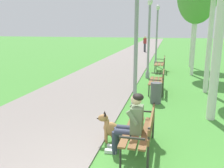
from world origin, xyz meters
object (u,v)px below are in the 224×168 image
Objects in this scene: person_seated_on_near_bench at (131,121)px; lamp_post_near at (136,42)px; litter_bin at (156,93)px; park_bench_mid at (158,79)px; lamp_post_mid at (149,38)px; pedestrian_distant at (145,44)px; park_bench_near at (142,129)px; dog_shepherd at (114,130)px; park_bench_far at (161,63)px; lamp_post_far at (157,35)px; birch_tree_fifth at (195,0)px.

lamp_post_near reaches higher than person_seated_on_near_bench.
litter_bin is at bearing 84.90° from person_seated_on_near_bench.
lamp_post_mid is (-0.64, 2.67, 1.46)m from park_bench_mid.
litter_bin is 17.27m from pedestrian_distant.
person_seated_on_near_bench is 0.31× the size of lamp_post_near.
person_seated_on_near_bench is 3.44m from litter_bin.
park_bench_near is 1.00× the size of park_bench_mid.
dog_shepherd is at bearing -104.11° from litter_bin.
person_seated_on_near_bench is 7.61m from lamp_post_mid.
person_seated_on_near_bench is 0.33× the size of lamp_post_mid.
person_seated_on_near_bench reaches higher than park_bench_near.
person_seated_on_near_bench is 2.77m from lamp_post_near.
litter_bin is at bearing 61.18° from lamp_post_near.
pedestrian_distant reaches higher than park_bench_far.
pedestrian_distant is at bearing 100.23° from lamp_post_far.
park_bench_near is at bearing 20.55° from person_seated_on_near_bench.
lamp_post_far is 0.73× the size of birch_tree_fifth.
park_bench_far is 0.39× the size of lamp_post_mid.
dog_shepherd is 12.10m from birch_tree_fifth.
birch_tree_fifth is (1.83, 11.55, 3.59)m from park_bench_near.
park_bench_mid is 0.38× the size of lamp_post_near.
park_bench_near is 4.75m from park_bench_mid.
park_bench_mid is at bearing -76.44° from lamp_post_mid.
lamp_post_near is at bearing -94.21° from park_bench_far.
lamp_post_far reaches higher than litter_bin.
birch_tree_fifth is at bearing -66.89° from pedestrian_distant.
park_bench_far reaches higher than litter_bin.
lamp_post_far is at bearing 88.53° from dog_shepherd.
park_bench_far is at bearing -79.64° from pedestrian_distant.
litter_bin is (0.30, 3.41, -0.33)m from person_seated_on_near_bench.
park_bench_near is at bearing -88.19° from lamp_post_far.
park_bench_mid is 1.88× the size of dog_shepherd.
birch_tree_fifth reaches higher than park_bench_mid.
park_bench_far is at bearing 85.79° from lamp_post_near.
lamp_post_far is (-0.16, 11.64, 1.33)m from person_seated_on_near_bench.
park_bench_near reaches higher than dog_shepherd.
pedestrian_distant is (-2.07, 17.13, 0.49)m from litter_bin.
person_seated_on_near_bench is at bearing -93.75° from park_bench_mid.
park_bench_mid is 0.39× the size of lamp_post_far.
park_bench_near and park_bench_mid have the same top height.
lamp_post_far is 5.54× the size of litter_bin.
lamp_post_near reaches higher than dog_shepherd.
park_bench_near is 0.78m from dog_shepherd.
lamp_post_far is (-0.37, 11.56, 1.50)m from park_bench_near.
pedestrian_distant reaches higher than dog_shepherd.
lamp_post_mid is at bearing -119.78° from birch_tree_fifth.
park_bench_far is 1.20× the size of person_seated_on_near_bench.
park_bench_far is 4.55m from birch_tree_fifth.
park_bench_far is (-0.06, 4.64, 0.00)m from park_bench_mid.
park_bench_mid is 0.91× the size of pedestrian_distant.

